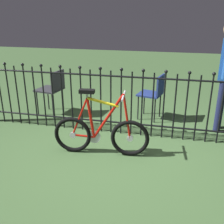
{
  "coord_description": "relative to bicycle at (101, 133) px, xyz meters",
  "views": [
    {
      "loc": [
        0.69,
        -3.19,
        1.89
      ],
      "look_at": [
        -0.1,
        0.21,
        0.55
      ],
      "focal_mm": 42.81,
      "sensor_mm": 36.0,
      "label": 1
    }
  ],
  "objects": [
    {
      "name": "ground_plane",
      "position": [
        0.21,
        0.01,
        -0.31
      ],
      "size": [
        20.0,
        20.0,
        0.0
      ],
      "primitive_type": "plane",
      "color": "#3E5D33"
    },
    {
      "name": "bicycle",
      "position": [
        0.0,
        0.0,
        0.0
      ],
      "size": [
        1.32,
        0.4,
        0.93
      ],
      "color": "black",
      "rests_on": "ground"
    },
    {
      "name": "chair_charcoal",
      "position": [
        -1.28,
        1.27,
        0.22
      ],
      "size": [
        0.5,
        0.5,
        0.85
      ],
      "color": "black",
      "rests_on": "ground"
    },
    {
      "name": "iron_fence",
      "position": [
        0.13,
        0.71,
        0.26
      ],
      "size": [
        4.83,
        0.07,
        1.13
      ],
      "color": "black",
      "rests_on": "ground"
    },
    {
      "name": "chair_navy",
      "position": [
        0.59,
        1.45,
        0.2
      ],
      "size": [
        0.48,
        0.47,
        0.83
      ],
      "color": "black",
      "rests_on": "ground"
    }
  ]
}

